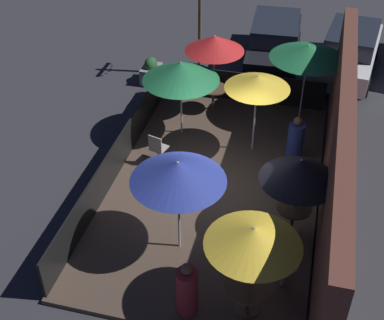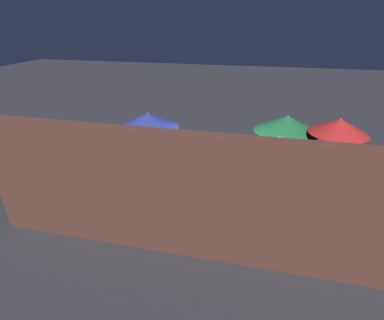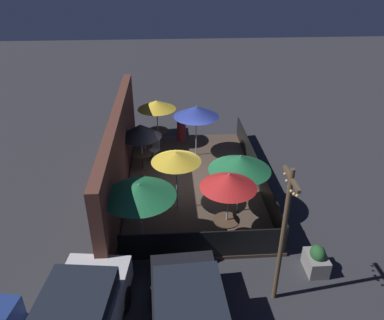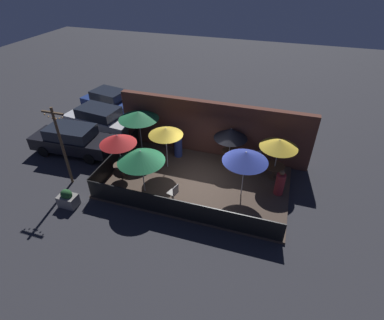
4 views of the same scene
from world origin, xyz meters
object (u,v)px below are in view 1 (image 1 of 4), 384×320
Objects in this scene: patio_umbrella_3 at (181,71)px; parked_car_0 at (274,41)px; patron_1 at (295,141)px; patio_umbrella_0 at (300,170)px; patio_chair_2 at (287,266)px; patio_umbrella_5 at (178,171)px; light_post at (200,12)px; dining_table_2 at (249,289)px; patio_umbrella_6 at (258,82)px; patio_umbrella_1 at (215,43)px; dining_table_0 at (293,212)px; planter_box at (151,71)px; patron_0 at (187,291)px; dining_table_1 at (213,92)px; patio_umbrella_4 at (308,52)px; parked_car_1 at (350,51)px; patio_umbrella_2 at (254,236)px; patio_chair_1 at (267,234)px.

patio_umbrella_3 is 0.48× the size of parked_car_0.
patio_umbrella_0 is at bearing 69.76° from patron_1.
patio_umbrella_5 is at bearing -62.23° from patio_chair_2.
light_post is (-3.77, -0.38, 0.15)m from patio_umbrella_3.
patio_umbrella_6 is at bearing -172.06° from dining_table_2.
patio_umbrella_6 is (1.77, 1.51, -0.10)m from patio_umbrella_1.
patio_umbrella_3 is at bearing -133.27° from dining_table_0.
planter_box is 4.53m from parked_car_0.
patio_umbrella_0 reaches higher than patron_0.
dining_table_2 is 0.74× the size of patron_1.
patio_umbrella_5 is at bearing 5.07° from dining_table_1.
patron_1 is (-4.36, -0.25, 0.06)m from patio_chair_2.
patio_umbrella_1 is 3.06× the size of dining_table_0.
patio_umbrella_0 reaches higher than patron_1.
patio_umbrella_3 is at bearing -104.94° from patio_chair_2.
patio_umbrella_5 is 2.33m from patron_0.
patio_umbrella_5 is (6.07, -2.12, -0.02)m from patio_umbrella_4.
dining_table_1 is 0.18× the size of parked_car_1.
patio_umbrella_4 is at bearing -177.18° from dining_table_0.
patio_umbrella_2 is at bearing 17.58° from patio_umbrella_1.
patron_0 is (1.96, -1.27, 0.06)m from patio_chair_1.
dining_table_1 is at bearing -148.66° from dining_table_0.
patio_umbrella_3 reaches higher than dining_table_2.
parked_car_1 reaches higher than patron_0.
parked_car_1 is (-5.47, 2.46, -1.38)m from patio_umbrella_6.
patio_umbrella_2 is 7.38m from patio_umbrella_4.
light_post is at bearing -151.27° from dining_table_0.
planter_box is (-6.16, -5.33, -1.51)m from patio_umbrella_0.
patio_umbrella_6 reaches higher than patio_chair_2.
patio_umbrella_3 is 3.66m from patio_umbrella_4.
parked_car_0 is 2.60m from parked_car_1.
dining_table_0 is 1.58m from patio_chair_2.
patio_umbrella_3 reaches higher than dining_table_0.
parked_car_0 is at bearing -178.53° from patio_umbrella_6.
patron_0 reaches higher than dining_table_1.
patio_umbrella_5 is 2.66m from dining_table_2.
patron_1 is at bearing -5.89° from parked_car_1.
light_post is (-9.45, -3.25, 1.56)m from dining_table_2.
patio_umbrella_2 is 1.65× the size of patron_1.
dining_table_0 is (-2.39, 0.63, -1.42)m from patio_umbrella_2.
patio_umbrella_3 is at bearing -23.00° from dining_table_1.
patio_umbrella_0 is 8.57m from parked_car_1.
patio_umbrella_3 reaches higher than patron_0.
patio_umbrella_5 is 4.18m from patio_umbrella_6.
patio_umbrella_1 is 7.15m from patio_chair_2.
patio_umbrella_5 is at bearing -8.04° from parked_car_0.
dining_table_2 is 1.04m from patio_chair_2.
light_post is at bearing -151.27° from patio_umbrella_0.
patio_umbrella_1 is 2.55× the size of patio_chair_2.
patron_0 is at bearing -3.93° from patio_umbrella_6.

